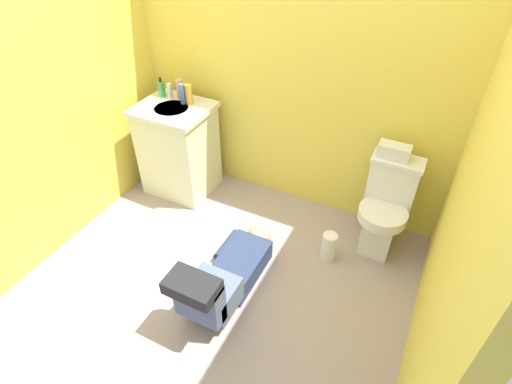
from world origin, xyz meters
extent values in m
cube|color=#A08D8C|center=(0.00, 0.00, -0.02)|extent=(3.10, 3.06, 0.04)
cube|color=#E3CC49|center=(0.00, 1.07, 1.20)|extent=(2.76, 0.08, 2.40)
cube|color=#E3CC49|center=(-1.34, 0.00, 1.20)|extent=(0.08, 2.06, 2.40)
cube|color=#E3CC49|center=(1.34, 0.00, 1.20)|extent=(0.08, 2.06, 2.40)
cube|color=silver|center=(0.92, 0.73, 0.19)|extent=(0.22, 0.30, 0.38)
cylinder|color=silver|center=(0.92, 0.67, 0.38)|extent=(0.35, 0.35, 0.08)
cube|color=silver|center=(0.92, 0.86, 0.55)|extent=(0.34, 0.17, 0.34)
cube|color=silver|center=(0.92, 0.86, 0.73)|extent=(0.36, 0.19, 0.03)
cube|color=beige|center=(-0.87, 0.69, 0.39)|extent=(0.56, 0.48, 0.78)
cube|color=silver|center=(-0.87, 0.69, 0.80)|extent=(0.60, 0.52, 0.04)
cylinder|color=silver|center=(-0.87, 0.67, 0.79)|extent=(0.28, 0.28, 0.05)
cylinder|color=silver|center=(-0.87, 0.83, 0.87)|extent=(0.02, 0.02, 0.10)
cube|color=navy|center=(0.10, 0.01, 0.09)|extent=(0.29, 0.52, 0.17)
sphere|color=tan|center=(0.10, 0.34, 0.10)|extent=(0.19, 0.19, 0.19)
cube|color=slate|center=(0.10, -0.35, 0.18)|extent=(0.31, 0.28, 0.20)
cube|color=slate|center=(0.10, -0.49, 0.30)|extent=(0.31, 0.12, 0.32)
cube|color=black|center=(0.10, -0.54, 0.47)|extent=(0.31, 0.19, 0.09)
cylinder|color=navy|center=(-0.09, 0.17, 0.06)|extent=(0.08, 0.30, 0.08)
cube|color=silver|center=(0.88, 0.86, 0.80)|extent=(0.22, 0.11, 0.10)
cylinder|color=#389650|center=(-1.06, 0.81, 0.89)|extent=(0.06, 0.06, 0.13)
cylinder|color=black|center=(-1.06, 0.81, 0.97)|extent=(0.02, 0.02, 0.04)
cylinder|color=white|center=(-0.97, 0.81, 0.88)|extent=(0.04, 0.04, 0.13)
cylinder|color=pink|center=(-0.90, 0.85, 0.90)|extent=(0.05, 0.05, 0.16)
cylinder|color=#4567BA|center=(-0.82, 0.78, 0.90)|extent=(0.05, 0.05, 0.17)
cylinder|color=gold|center=(-0.77, 0.80, 0.90)|extent=(0.06, 0.06, 0.17)
cylinder|color=white|center=(0.62, 0.45, 0.12)|extent=(0.11, 0.11, 0.23)
camera|label=1|loc=(1.07, -1.67, 2.32)|focal=28.20mm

